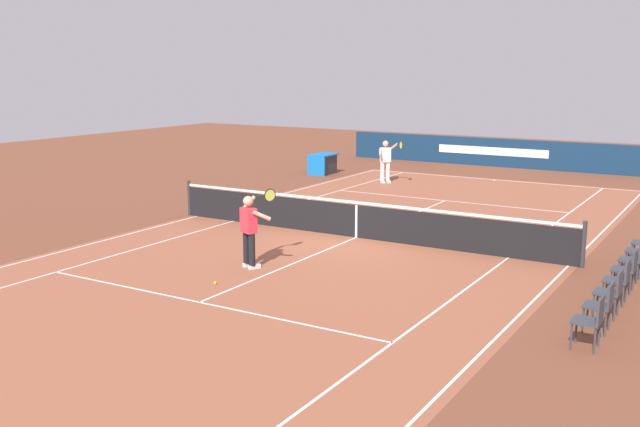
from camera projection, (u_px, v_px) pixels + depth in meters
name	position (u px, v px, depth m)	size (l,w,h in m)	color
ground_plane	(356.00, 237.00, 19.46)	(60.00, 60.00, 0.00)	brown
court_slab	(356.00, 237.00, 19.46)	(24.20, 11.40, 0.00)	#935138
court_line_markings	(356.00, 237.00, 19.46)	(23.85, 11.05, 0.01)	white
tennis_net	(357.00, 219.00, 19.36)	(0.10, 11.70, 1.08)	#2D2D33
stadium_barrier	(524.00, 154.00, 32.69)	(0.26, 17.00, 1.28)	#112D4C
tennis_player_near	(250.00, 227.00, 16.36)	(1.18, 0.75, 1.70)	black
tennis_player_far	(386.00, 159.00, 28.55)	(0.75, 1.14, 1.70)	white
tennis_ball	(215.00, 283.00, 15.24)	(0.07, 0.07, 0.07)	#CCE01E
spectator_chair_2	(635.00, 258.00, 15.37)	(0.44, 0.44, 0.88)	#38383D
spectator_chair_3	(628.00, 267.00, 14.62)	(0.44, 0.44, 0.88)	#38383D
spectator_chair_4	(620.00, 278.00, 13.88)	(0.44, 0.44, 0.88)	#38383D
spectator_chair_5	(612.00, 290.00, 13.13)	(0.44, 0.44, 0.88)	#38383D
spectator_chair_6	(603.00, 303.00, 12.38)	(0.44, 0.44, 0.88)	#38383D
spectator_chair_7	(592.00, 319.00, 11.64)	(0.44, 0.44, 0.88)	#38383D
equipment_cart_tarped	(323.00, 164.00, 30.99)	(1.25, 0.84, 0.85)	#2D2D33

